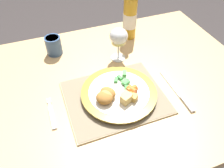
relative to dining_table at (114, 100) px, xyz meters
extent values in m
plane|color=#383333|center=(0.00, 0.00, -0.63)|extent=(6.00, 6.00, 0.00)
cube|color=tan|center=(0.00, 0.00, 0.09)|extent=(1.11, 0.81, 0.04)
cube|color=tan|center=(-0.50, 0.35, -0.28)|extent=(0.06, 0.06, 0.70)
cube|color=tan|center=(0.50, 0.35, -0.28)|extent=(0.06, 0.06, 0.70)
cube|color=tan|center=(-0.02, -0.08, 0.11)|extent=(0.34, 0.28, 0.01)
cube|color=#807259|center=(-0.02, -0.08, 0.11)|extent=(0.34, 0.27, 0.00)
cylinder|color=white|center=(-0.01, -0.07, 0.12)|extent=(0.22, 0.22, 0.01)
cylinder|color=olive|center=(-0.01, -0.07, 0.13)|extent=(0.27, 0.27, 0.01)
cylinder|color=white|center=(-0.01, -0.07, 0.13)|extent=(0.21, 0.21, 0.00)
ellipsoid|color=#A87033|center=(-0.05, -0.08, 0.15)|extent=(0.07, 0.07, 0.03)
ellipsoid|color=#A87033|center=(-0.07, -0.10, 0.15)|extent=(0.08, 0.08, 0.03)
ellipsoid|color=tan|center=(-0.06, -0.09, 0.15)|extent=(0.07, 0.07, 0.03)
cube|color=green|center=(0.00, -0.02, 0.14)|extent=(0.02, 0.03, 0.01)
cube|color=green|center=(0.03, -0.05, 0.14)|extent=(0.03, 0.02, 0.01)
cube|color=#4CA84C|center=(0.02, -0.04, 0.14)|extent=(0.02, 0.01, 0.01)
cube|color=#4CA84C|center=(0.04, -0.01, 0.14)|extent=(0.02, 0.03, 0.01)
cube|color=#4CA84C|center=(0.03, -0.04, 0.14)|extent=(0.02, 0.02, 0.01)
cube|color=green|center=(0.02, -0.02, 0.14)|extent=(0.02, 0.02, 0.01)
cube|color=#338438|center=(0.02, -0.08, 0.14)|extent=(0.02, 0.03, 0.01)
cylinder|color=orange|center=(0.02, -0.11, 0.14)|extent=(0.03, 0.05, 0.02)
cylinder|color=orange|center=(0.03, -0.09, 0.14)|extent=(0.04, 0.03, 0.02)
cylinder|color=orange|center=(0.03, -0.09, 0.14)|extent=(0.03, 0.04, 0.02)
cube|color=silver|center=(-0.25, -0.09, 0.11)|extent=(0.01, 0.09, 0.01)
cube|color=silver|center=(-0.25, -0.03, 0.11)|extent=(0.01, 0.02, 0.01)
cube|color=silver|center=(-0.24, -0.01, 0.11)|extent=(0.00, 0.02, 0.00)
cube|color=silver|center=(-0.25, -0.01, 0.11)|extent=(0.00, 0.02, 0.00)
cube|color=silver|center=(-0.25, -0.01, 0.11)|extent=(0.00, 0.02, 0.00)
cube|color=silver|center=(-0.25, -0.01, 0.11)|extent=(0.00, 0.02, 0.00)
cube|color=silver|center=(0.20, -0.09, 0.11)|extent=(0.02, 0.14, 0.00)
cube|color=#B2B2B7|center=(0.20, -0.19, 0.11)|extent=(0.02, 0.07, 0.01)
cylinder|color=silver|center=(0.07, 0.13, 0.11)|extent=(0.06, 0.06, 0.00)
cylinder|color=silver|center=(0.07, 0.13, 0.15)|extent=(0.01, 0.01, 0.07)
ellipsoid|color=silver|center=(0.07, 0.13, 0.22)|extent=(0.07, 0.07, 0.06)
cylinder|color=#E0D684|center=(0.07, 0.13, 0.19)|extent=(0.06, 0.06, 0.02)
cylinder|color=gold|center=(0.18, 0.26, 0.20)|extent=(0.06, 0.06, 0.19)
cylinder|color=white|center=(0.18, 0.26, 0.19)|extent=(0.06, 0.06, 0.07)
cube|color=gold|center=(0.02, -0.13, 0.14)|extent=(0.03, 0.03, 0.02)
cube|color=#E5BC66|center=(-0.01, -0.13, 0.15)|extent=(0.04, 0.04, 0.03)
cube|color=#E5BC66|center=(0.00, -0.12, 0.15)|extent=(0.04, 0.04, 0.03)
cube|color=gold|center=(0.00, -0.12, 0.15)|extent=(0.03, 0.03, 0.03)
cylinder|color=#385684|center=(-0.18, 0.26, 0.15)|extent=(0.07, 0.07, 0.08)
cylinder|color=#1E2F48|center=(-0.18, 0.26, 0.18)|extent=(0.05, 0.05, 0.01)
camera|label=1|loc=(-0.21, -0.55, 0.69)|focal=35.00mm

